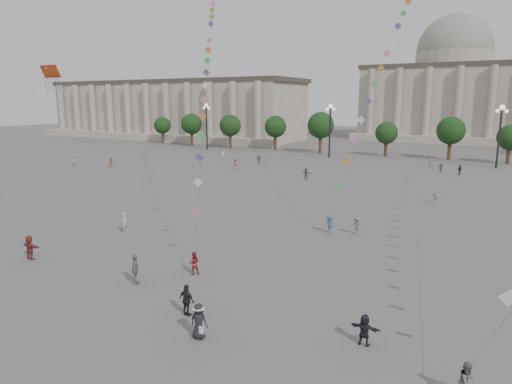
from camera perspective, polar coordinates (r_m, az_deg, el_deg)
The scene contains 29 objects.
ground at distance 26.61m, azimuth -14.20°, elevation -14.32°, with size 360.00×360.00×0.00m, color #5C5957.
hall_west at distance 144.14m, azimuth -10.53°, elevation 10.06°, with size 84.00×26.22×17.20m.
hall_central at distance 147.37m, azimuth 23.16°, elevation 11.63°, with size 48.30×34.30×35.50m.
tree_row at distance 96.82m, azimuth 19.31°, elevation 7.24°, with size 137.12×5.12×8.00m.
lamp_post_far_west at distance 106.95m, azimuth -6.21°, elevation 9.19°, with size 2.00×0.90×10.65m.
lamp_post_mid_west at distance 92.88m, azimuth 9.26°, elevation 8.78°, with size 2.00×0.90×10.65m.
lamp_post_mid_east at distance 87.27m, azimuth 28.24°, elevation 7.43°, with size 2.00×0.90×10.65m.
person_crowd_0 at distance 78.68m, azimuth 22.09°, elevation 2.81°, with size 0.89×0.37×1.52m, color #395282.
person_crowd_1 at distance 86.69m, azimuth -21.79°, elevation 3.60°, with size 0.80×0.62×1.65m, color beige.
person_crowd_2 at distance 82.20m, azimuth -17.67°, elevation 3.51°, with size 1.09×0.63×1.69m, color brown.
person_crowd_3 at distance 23.03m, azimuth 13.42°, elevation -16.41°, with size 1.43×0.45×1.54m, color black.
person_crowd_4 at distance 83.33m, azimuth 20.97°, elevation 3.38°, with size 1.54×0.49×1.66m, color silver.
person_crowd_6 at distance 40.26m, azimuth 12.49°, elevation -4.11°, with size 1.04×0.60×1.61m, color slate.
person_crowd_7 at distance 55.13m, azimuth 21.54°, elevation -0.51°, with size 1.41×0.45×1.52m, color white.
person_crowd_10 at distance 88.45m, azimuth -4.11°, elevation 4.61°, with size 0.69×0.45×1.89m, color silver.
person_crowd_12 at distance 67.04m, azimuth 6.28°, elevation 2.32°, with size 1.62×0.52×1.75m, color slate.
person_crowd_13 at distance 41.57m, azimuth -16.09°, elevation -3.70°, with size 0.64×0.42×1.76m, color #B4B3AF.
person_crowd_16 at distance 82.01m, azimuth 0.34°, elevation 4.09°, with size 1.08×0.45×1.84m, color slate.
person_crowd_17 at distance 76.52m, azimuth -2.58°, elevation 3.53°, with size 1.17×0.67×1.82m, color #9E2B32.
person_crowd_19 at distance 77.62m, azimuth 24.11°, elevation 2.54°, with size 0.89×0.37×1.51m, color black.
tourist_2 at distance 37.18m, azimuth -26.43°, elevation -6.22°, with size 1.67×0.53×1.80m, color maroon.
tourist_3 at distance 29.98m, azimuth -14.86°, elevation -9.35°, with size 1.13×0.47×1.92m, color slate.
tourist_4 at distance 25.35m, azimuth -8.65°, elevation -13.23°, with size 1.03×0.43×1.76m, color black.
kite_flyer_0 at distance 30.92m, azimuth -7.78°, elevation -8.79°, with size 0.75×0.59×1.55m, color maroon.
kite_flyer_1 at distance 40.23m, azimuth 9.20°, elevation -4.00°, with size 1.04×0.60×1.61m, color #345776.
kite_flyer_2 at distance 20.56m, azimuth 24.88°, elevation -20.75°, with size 0.79×0.61×1.62m, color #5C5B5F.
hat_person at distance 23.10m, azimuth -7.17°, elevation -15.66°, with size 0.95×0.70×1.77m.
dragon_kite at distance 42.55m, azimuth -24.37°, elevation 12.51°, with size 2.29×7.76×19.31m.
kite_train_west at distance 59.75m, azimuth -5.67°, elevation 19.64°, with size 30.31×47.66×67.04m.
Camera 1 is at (16.85, -17.16, 11.40)m, focal length 32.00 mm.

